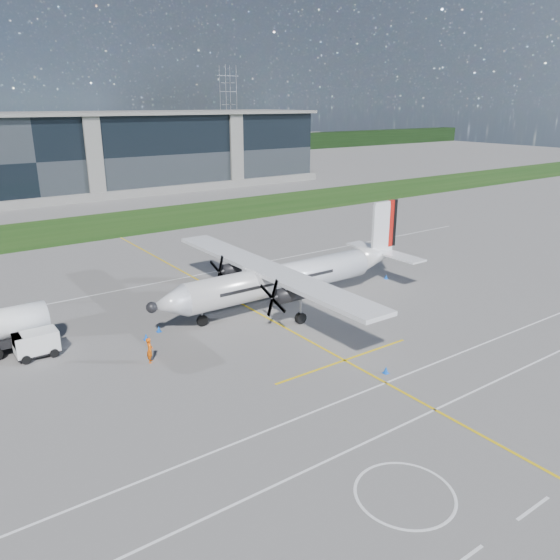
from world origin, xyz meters
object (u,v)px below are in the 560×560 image
Objects in this scene: safety_cone_portwing at (386,370)px; safety_cone_tail at (386,277)px; baggage_tug at (37,344)px; safety_cone_nose_stbd at (159,329)px; pylon_east at (229,109)px; safety_cone_fwd at (146,337)px; turboprop_aircraft at (290,260)px; ground_crew_person at (150,348)px.

safety_cone_tail is (15.08, 14.60, 0.00)m from safety_cone_portwing.
baggage_tug is 6.24× the size of safety_cone_nose_stbd.
baggage_tug reaches higher than safety_cone_portwing.
baggage_tug is 6.24× the size of safety_cone_tail.
pylon_east reaches higher than safety_cone_tail.
pylon_east is at bearing 57.75° from safety_cone_nose_stbd.
pylon_east reaches higher than safety_cone_fwd.
turboprop_aircraft is (-78.46, -144.59, -10.89)m from pylon_east.
safety_cone_fwd is (-26.13, -0.07, 0.00)m from safety_cone_tail.
safety_cone_portwing is at bearing -106.30° from ground_crew_person.
safety_cone_nose_stbd is at bearing -6.00° from baggage_tug.
pylon_east is 60.00× the size of safety_cone_nose_stbd.
baggage_tug is 33.63m from safety_cone_tail.
safety_cone_nose_stbd is at bearing -4.77° from ground_crew_person.
pylon_east is 175.75m from ground_crew_person.
safety_cone_nose_stbd is (-9.64, 15.38, 0.00)m from safety_cone_portwing.
baggage_tug is (-21.07, 1.85, -3.17)m from turboprop_aircraft.
safety_cone_tail is 1.00× the size of safety_cone_fwd.
turboprop_aircraft is at bearing -51.07° from ground_crew_person.
baggage_tug is 6.24× the size of safety_cone_portwing.
safety_cone_nose_stbd is (2.64, 4.62, -0.80)m from ground_crew_person.
turboprop_aircraft is 54.79× the size of safety_cone_nose_stbd.
pylon_east is 9.61× the size of baggage_tug.
safety_cone_nose_stbd and safety_cone_fwd have the same top height.
safety_cone_fwd is at bearing 127.27° from safety_cone_portwing.
safety_cone_tail is (12.51, 0.14, -3.86)m from turboprop_aircraft.
ground_crew_person is at bearing -41.71° from baggage_tug.
safety_cone_portwing and safety_cone_nose_stbd have the same top height.
safety_cone_fwd is (-11.06, 14.53, 0.00)m from safety_cone_portwing.
baggage_tug reaches higher than safety_cone_fwd.
baggage_tug is 6.24× the size of safety_cone_fwd.
pylon_east is 14.29× the size of ground_crew_person.
turboprop_aircraft is 54.79× the size of safety_cone_fwd.
pylon_east is 1.10× the size of turboprop_aircraft.
safety_cone_nose_stbd is (8.86, -0.93, -0.69)m from baggage_tug.
pylon_east is 164.86m from turboprop_aircraft.
safety_cone_portwing is (12.27, -10.76, -0.80)m from ground_crew_person.
safety_cone_tail is (33.58, -1.71, -0.69)m from baggage_tug.
pylon_east is 172.00m from safety_cone_fwd.
baggage_tug is 8.34m from ground_crew_person.
turboprop_aircraft reaches higher than safety_cone_tail.
ground_crew_person is at bearing -107.89° from safety_cone_fwd.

